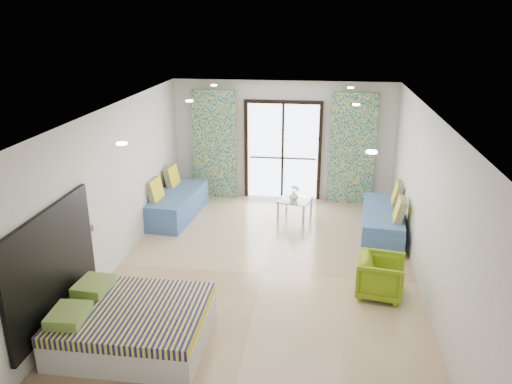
# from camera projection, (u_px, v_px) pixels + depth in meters

# --- Properties ---
(floor) EXTENTS (5.00, 7.50, 0.01)m
(floor) POSITION_uv_depth(u_px,v_px,m) (263.00, 273.00, 8.28)
(floor) COLOR #9E805E
(floor) RESTS_ON ground
(ceiling) EXTENTS (5.00, 7.50, 0.01)m
(ceiling) POSITION_uv_depth(u_px,v_px,m) (264.00, 112.00, 7.37)
(ceiling) COLOR silver
(ceiling) RESTS_ON ground
(wall_back) EXTENTS (5.00, 0.01, 2.70)m
(wall_back) POSITION_uv_depth(u_px,v_px,m) (283.00, 141.00, 11.33)
(wall_back) COLOR silver
(wall_back) RESTS_ON ground
(wall_front) EXTENTS (5.00, 0.01, 2.70)m
(wall_front) POSITION_uv_depth(u_px,v_px,m) (213.00, 345.00, 4.33)
(wall_front) COLOR silver
(wall_front) RESTS_ON ground
(wall_left) EXTENTS (0.01, 7.50, 2.70)m
(wall_left) POSITION_uv_depth(u_px,v_px,m) (112.00, 190.00, 8.14)
(wall_left) COLOR silver
(wall_left) RESTS_ON ground
(wall_right) EXTENTS (0.01, 7.50, 2.70)m
(wall_right) POSITION_uv_depth(u_px,v_px,m) (428.00, 205.00, 7.52)
(wall_right) COLOR silver
(wall_right) RESTS_ON ground
(balcony_door) EXTENTS (1.76, 0.08, 2.28)m
(balcony_door) POSITION_uv_depth(u_px,v_px,m) (283.00, 145.00, 11.33)
(balcony_door) COLOR black
(balcony_door) RESTS_ON floor
(balcony_rail) EXTENTS (1.52, 0.03, 0.04)m
(balcony_rail) POSITION_uv_depth(u_px,v_px,m) (283.00, 158.00, 11.44)
(balcony_rail) COLOR #595451
(balcony_rail) RESTS_ON balcony_door
(curtain_left) EXTENTS (1.00, 0.10, 2.50)m
(curtain_left) POSITION_uv_depth(u_px,v_px,m) (215.00, 145.00, 11.39)
(curtain_left) COLOR silver
(curtain_left) RESTS_ON floor
(curtain_right) EXTENTS (1.00, 0.10, 2.50)m
(curtain_right) POSITION_uv_depth(u_px,v_px,m) (352.00, 149.00, 11.00)
(curtain_right) COLOR silver
(curtain_right) RESTS_ON floor
(downlight_a) EXTENTS (0.12, 0.12, 0.02)m
(downlight_a) POSITION_uv_depth(u_px,v_px,m) (122.00, 143.00, 5.69)
(downlight_a) COLOR #FFE0B2
(downlight_a) RESTS_ON ceiling
(downlight_b) EXTENTS (0.12, 0.12, 0.02)m
(downlight_b) POSITION_uv_depth(u_px,v_px,m) (372.00, 152.00, 5.34)
(downlight_b) COLOR #FFE0B2
(downlight_b) RESTS_ON ceiling
(downlight_c) EXTENTS (0.12, 0.12, 0.02)m
(downlight_c) POSITION_uv_depth(u_px,v_px,m) (189.00, 101.00, 8.49)
(downlight_c) COLOR #FFE0B2
(downlight_c) RESTS_ON ceiling
(downlight_d) EXTENTS (0.12, 0.12, 0.02)m
(downlight_d) POSITION_uv_depth(u_px,v_px,m) (356.00, 105.00, 8.14)
(downlight_d) COLOR #FFE0B2
(downlight_d) RESTS_ON ceiling
(downlight_e) EXTENTS (0.12, 0.12, 0.02)m
(downlight_e) POSITION_uv_depth(u_px,v_px,m) (214.00, 85.00, 10.36)
(downlight_e) COLOR #FFE0B2
(downlight_e) RESTS_ON ceiling
(downlight_f) EXTENTS (0.12, 0.12, 0.02)m
(downlight_f) POSITION_uv_depth(u_px,v_px,m) (351.00, 88.00, 10.01)
(downlight_f) COLOR #FFE0B2
(downlight_f) RESTS_ON ceiling
(headboard) EXTENTS (0.06, 2.10, 1.50)m
(headboard) POSITION_uv_depth(u_px,v_px,m) (52.00, 266.00, 6.33)
(headboard) COLOR black
(headboard) RESTS_ON floor
(switch_plate) EXTENTS (0.02, 0.10, 0.10)m
(switch_plate) POSITION_uv_depth(u_px,v_px,m) (94.00, 227.00, 7.50)
(switch_plate) COLOR silver
(switch_plate) RESTS_ON wall_left
(bed) EXTENTS (1.87, 1.53, 0.65)m
(bed) POSITION_uv_depth(u_px,v_px,m) (132.00, 324.00, 6.47)
(bed) COLOR silver
(bed) RESTS_ON floor
(daybed_left) EXTENTS (0.93, 2.02, 0.97)m
(daybed_left) POSITION_uv_depth(u_px,v_px,m) (176.00, 203.00, 10.52)
(daybed_left) COLOR #41649C
(daybed_left) RESTS_ON floor
(daybed_right) EXTENTS (0.92, 2.00, 0.96)m
(daybed_right) POSITION_uv_depth(u_px,v_px,m) (383.00, 221.00, 9.61)
(daybed_right) COLOR #41649C
(daybed_right) RESTS_ON floor
(coffee_table) EXTENTS (0.78, 0.78, 0.73)m
(coffee_table) POSITION_uv_depth(u_px,v_px,m) (295.00, 201.00, 10.44)
(coffee_table) COLOR silver
(coffee_table) RESTS_ON floor
(vase) EXTENTS (0.22, 0.23, 0.20)m
(vase) POSITION_uv_depth(u_px,v_px,m) (294.00, 196.00, 10.32)
(vase) COLOR white
(vase) RESTS_ON coffee_table
(armchair) EXTENTS (0.73, 0.77, 0.69)m
(armchair) POSITION_uv_depth(u_px,v_px,m) (381.00, 275.00, 7.54)
(armchair) COLOR #799C14
(armchair) RESTS_ON floor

